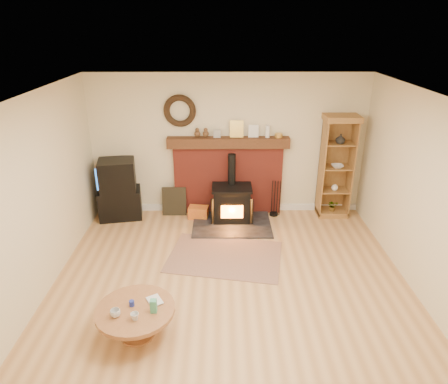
{
  "coord_description": "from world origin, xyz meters",
  "views": [
    {
      "loc": [
        -0.13,
        -4.28,
        3.42
      ],
      "look_at": [
        -0.09,
        1.0,
        1.13
      ],
      "focal_mm": 32.0,
      "sensor_mm": 36.0,
      "label": 1
    }
  ],
  "objects_px": {
    "wood_stove": "(232,205)",
    "tv_unit": "(119,190)",
    "coffee_table": "(136,314)",
    "curio_cabinet": "(336,167)"
  },
  "relations": [
    {
      "from": "wood_stove",
      "to": "tv_unit",
      "type": "height_order",
      "value": "wood_stove"
    },
    {
      "from": "tv_unit",
      "to": "coffee_table",
      "type": "xyz_separation_m",
      "value": [
        0.9,
        -3.1,
        -0.22
      ]
    },
    {
      "from": "wood_stove",
      "to": "curio_cabinet",
      "type": "distance_m",
      "value": 2.03
    },
    {
      "from": "coffee_table",
      "to": "curio_cabinet",
      "type": "bearing_deg",
      "value": 45.98
    },
    {
      "from": "wood_stove",
      "to": "coffee_table",
      "type": "height_order",
      "value": "wood_stove"
    },
    {
      "from": "wood_stove",
      "to": "curio_cabinet",
      "type": "height_order",
      "value": "curio_cabinet"
    },
    {
      "from": "wood_stove",
      "to": "tv_unit",
      "type": "xyz_separation_m",
      "value": [
        -2.07,
        0.2,
        0.21
      ]
    },
    {
      "from": "tv_unit",
      "to": "coffee_table",
      "type": "bearing_deg",
      "value": -73.89
    },
    {
      "from": "tv_unit",
      "to": "curio_cabinet",
      "type": "xyz_separation_m",
      "value": [
        3.98,
        0.09,
        0.42
      ]
    },
    {
      "from": "wood_stove",
      "to": "coffee_table",
      "type": "bearing_deg",
      "value": -112.06
    }
  ]
}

